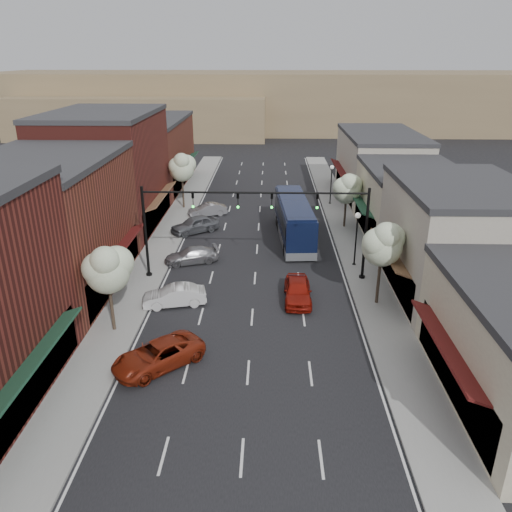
# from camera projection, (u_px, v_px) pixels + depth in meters

# --- Properties ---
(ground) EXTENTS (160.00, 160.00, 0.00)m
(ground) POSITION_uv_depth(u_px,v_px,m) (251.00, 333.00, 30.10)
(ground) COLOR black
(ground) RESTS_ON ground
(sidewalk_left) EXTENTS (2.80, 73.00, 0.15)m
(sidewalk_left) POSITION_uv_depth(u_px,v_px,m) (170.00, 230.00, 47.43)
(sidewalk_left) COLOR gray
(sidewalk_left) RESTS_ON ground
(sidewalk_right) EXTENTS (2.80, 73.00, 0.15)m
(sidewalk_right) POSITION_uv_depth(u_px,v_px,m) (347.00, 232.00, 46.99)
(sidewalk_right) COLOR gray
(sidewalk_right) RESTS_ON ground
(curb_left) EXTENTS (0.25, 73.00, 0.17)m
(curb_left) POSITION_uv_depth(u_px,v_px,m) (185.00, 231.00, 47.39)
(curb_left) COLOR gray
(curb_left) RESTS_ON ground
(curb_right) EXTENTS (0.25, 73.00, 0.17)m
(curb_right) POSITION_uv_depth(u_px,v_px,m) (332.00, 232.00, 47.03)
(curb_right) COLOR gray
(curb_right) RESTS_ON ground
(bldg_left_midnear) EXTENTS (10.14, 14.10, 9.40)m
(bldg_left_midnear) POSITION_uv_depth(u_px,v_px,m) (47.00, 226.00, 34.28)
(bldg_left_midnear) COLOR brown
(bldg_left_midnear) RESTS_ON ground
(bldg_left_midfar) EXTENTS (10.14, 14.10, 10.90)m
(bldg_left_midfar) POSITION_uv_depth(u_px,v_px,m) (108.00, 171.00, 46.97)
(bldg_left_midfar) COLOR maroon
(bldg_left_midfar) RESTS_ON ground
(bldg_left_far) EXTENTS (10.14, 18.10, 8.40)m
(bldg_left_far) POSITION_uv_depth(u_px,v_px,m) (148.00, 153.00, 62.26)
(bldg_left_far) COLOR brown
(bldg_left_far) RESTS_ON ground
(bldg_right_midnear) EXTENTS (9.14, 12.10, 7.90)m
(bldg_right_midnear) POSITION_uv_depth(u_px,v_px,m) (456.00, 240.00, 33.83)
(bldg_right_midnear) COLOR #ADA594
(bldg_right_midnear) RESTS_ON ground
(bldg_right_midfar) EXTENTS (9.14, 12.10, 6.40)m
(bldg_right_midfar) POSITION_uv_depth(u_px,v_px,m) (409.00, 202.00, 45.23)
(bldg_right_midfar) COLOR beige
(bldg_right_midfar) RESTS_ON ground
(bldg_right_far) EXTENTS (9.14, 16.10, 7.40)m
(bldg_right_far) POSITION_uv_depth(u_px,v_px,m) (379.00, 165.00, 58.01)
(bldg_right_far) COLOR #ADA594
(bldg_right_far) RESTS_ON ground
(hill_far) EXTENTS (120.00, 30.00, 12.00)m
(hill_far) POSITION_uv_depth(u_px,v_px,m) (266.00, 101.00, 111.21)
(hill_far) COLOR #7A6647
(hill_far) RESTS_ON ground
(hill_near) EXTENTS (50.00, 20.00, 8.00)m
(hill_near) POSITION_uv_depth(u_px,v_px,m) (143.00, 116.00, 101.50)
(hill_near) COLOR #7A6647
(hill_near) RESTS_ON ground
(signal_mast_right) EXTENTS (8.22, 0.46, 7.00)m
(signal_mast_right) POSITION_uv_depth(u_px,v_px,m) (333.00, 220.00, 35.63)
(signal_mast_right) COLOR black
(signal_mast_right) RESTS_ON ground
(signal_mast_left) EXTENTS (8.22, 0.46, 7.00)m
(signal_mast_left) POSITION_uv_depth(u_px,v_px,m) (177.00, 219.00, 35.92)
(signal_mast_left) COLOR black
(signal_mast_left) RESTS_ON ground
(tree_right_near) EXTENTS (2.85, 2.65, 5.95)m
(tree_right_near) POSITION_uv_depth(u_px,v_px,m) (383.00, 243.00, 31.86)
(tree_right_near) COLOR #47382B
(tree_right_near) RESTS_ON ground
(tree_right_far) EXTENTS (2.85, 2.65, 5.43)m
(tree_right_far) POSITION_uv_depth(u_px,v_px,m) (347.00, 188.00, 46.86)
(tree_right_far) COLOR #47382B
(tree_right_far) RESTS_ON ground
(tree_left_near) EXTENTS (2.85, 2.65, 5.69)m
(tree_left_near) POSITION_uv_depth(u_px,v_px,m) (107.00, 268.00, 28.68)
(tree_left_near) COLOR #47382B
(tree_left_near) RESTS_ON ground
(tree_left_far) EXTENTS (2.85, 2.65, 6.13)m
(tree_left_far) POSITION_uv_depth(u_px,v_px,m) (182.00, 167.00, 52.62)
(tree_left_far) COLOR #47382B
(tree_left_far) RESTS_ON ground
(lamp_post_near) EXTENTS (0.44, 0.44, 4.44)m
(lamp_post_near) POSITION_uv_depth(u_px,v_px,m) (357.00, 230.00, 38.49)
(lamp_post_near) COLOR black
(lamp_post_near) RESTS_ON ground
(lamp_post_far) EXTENTS (0.44, 0.44, 4.44)m
(lamp_post_far) POSITION_uv_depth(u_px,v_px,m) (331.00, 178.00, 54.70)
(lamp_post_far) COLOR black
(lamp_post_far) RESTS_ON ground
(coach_bus) EXTENTS (3.33, 11.82, 3.57)m
(coach_bus) POSITION_uv_depth(u_px,v_px,m) (294.00, 219.00, 44.85)
(coach_bus) COLOR black
(coach_bus) RESTS_ON ground
(red_hatchback) EXTENTS (1.87, 4.53, 1.54)m
(red_hatchback) POSITION_uv_depth(u_px,v_px,m) (298.00, 290.00, 33.80)
(red_hatchback) COLOR maroon
(red_hatchback) RESTS_ON ground
(parked_car_a) EXTENTS (5.27, 5.13, 1.40)m
(parked_car_a) POSITION_uv_depth(u_px,v_px,m) (158.00, 355.00, 26.67)
(parked_car_a) COLOR maroon
(parked_car_a) RESTS_ON ground
(parked_car_b) EXTENTS (4.40, 2.36, 1.38)m
(parked_car_b) POSITION_uv_depth(u_px,v_px,m) (174.00, 296.00, 33.22)
(parked_car_b) COLOR silver
(parked_car_b) RESTS_ON ground
(parked_car_c) EXTENTS (4.68, 3.07, 1.26)m
(parked_car_c) POSITION_uv_depth(u_px,v_px,m) (191.00, 255.00, 40.04)
(parked_car_c) COLOR gray
(parked_car_c) RESTS_ON ground
(parked_car_d) EXTENTS (4.85, 4.25, 1.58)m
(parked_car_d) POSITION_uv_depth(u_px,v_px,m) (195.00, 225.00, 46.77)
(parked_car_d) COLOR #5A5D62
(parked_car_d) RESTS_ON ground
(parked_car_e) EXTENTS (4.19, 2.78, 1.31)m
(parked_car_e) POSITION_uv_depth(u_px,v_px,m) (208.00, 210.00, 51.69)
(parked_car_e) COLOR #99999E
(parked_car_e) RESTS_ON ground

